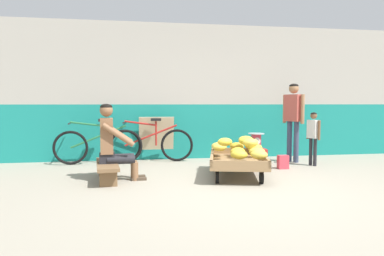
% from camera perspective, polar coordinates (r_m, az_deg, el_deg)
% --- Properties ---
extents(ground_plane, '(80.00, 80.00, 0.00)m').
position_cam_1_polar(ground_plane, '(4.66, 9.71, -10.33)').
color(ground_plane, gray).
extents(back_wall, '(16.00, 0.30, 2.77)m').
position_cam_1_polar(back_wall, '(7.54, 2.02, 5.79)').
color(back_wall, '#19847A').
rests_on(back_wall, ground).
extents(banana_cart, '(1.15, 1.60, 0.36)m').
position_cam_1_polar(banana_cart, '(5.64, 7.33, -5.31)').
color(banana_cart, '#99754C').
rests_on(banana_cart, ground).
extents(banana_pile, '(0.88, 1.36, 0.26)m').
position_cam_1_polar(banana_pile, '(5.65, 7.94, -3.01)').
color(banana_pile, gold).
rests_on(banana_pile, banana_cart).
extents(low_bench, '(0.42, 1.13, 0.27)m').
position_cam_1_polar(low_bench, '(5.44, -13.48, -6.17)').
color(low_bench, brown).
rests_on(low_bench, ground).
extents(vendor_seated, '(0.70, 0.51, 1.14)m').
position_cam_1_polar(vendor_seated, '(5.39, -12.61, -2.29)').
color(vendor_seated, brown).
rests_on(vendor_seated, ground).
extents(plastic_crate, '(0.36, 0.28, 0.30)m').
position_cam_1_polar(plastic_crate, '(6.77, 10.23, -4.56)').
color(plastic_crate, red).
rests_on(plastic_crate, ground).
extents(weighing_scale, '(0.30, 0.30, 0.29)m').
position_cam_1_polar(weighing_scale, '(6.73, 10.27, -2.01)').
color(weighing_scale, '#28282D').
rests_on(weighing_scale, plastic_crate).
extents(bicycle_near_left, '(1.66, 0.48, 0.86)m').
position_cam_1_polar(bicycle_near_left, '(6.97, -14.82, -2.71)').
color(bicycle_near_left, black).
rests_on(bicycle_near_left, ground).
extents(bicycle_far_left, '(1.66, 0.48, 0.86)m').
position_cam_1_polar(bicycle_far_left, '(7.03, -6.64, -2.54)').
color(bicycle_far_left, black).
rests_on(bicycle_far_left, ground).
extents(sign_board, '(0.70, 0.24, 0.88)m').
position_cam_1_polar(sign_board, '(7.24, -5.75, -1.67)').
color(sign_board, '#C6B289').
rests_on(sign_board, ground).
extents(customer_adult, '(0.33, 0.44, 1.53)m').
position_cam_1_polar(customer_adult, '(7.18, 15.99, 2.26)').
color(customer_adult, '#38425B').
rests_on(customer_adult, ground).
extents(customer_child, '(0.19, 0.30, 0.98)m').
position_cam_1_polar(customer_child, '(6.88, 18.93, -0.73)').
color(customer_child, '#232328').
rests_on(customer_child, ground).
extents(shopping_bag, '(0.18, 0.12, 0.24)m').
position_cam_1_polar(shopping_bag, '(6.44, 14.42, -5.32)').
color(shopping_bag, '#D13D4C').
rests_on(shopping_bag, ground).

